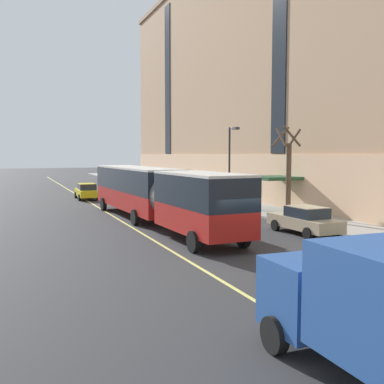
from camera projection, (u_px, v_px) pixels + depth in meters
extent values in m
plane|color=#303033|center=(235.00, 252.00, 20.36)|extent=(260.00, 260.00, 0.00)
cube|color=#9E9B93|center=(346.00, 228.00, 26.50)|extent=(4.36, 160.00, 0.15)
cube|color=#234C2D|center=(275.00, 178.00, 34.52)|extent=(3.20, 3.40, 0.24)
cube|color=#1E232B|center=(280.00, 28.00, 36.00)|extent=(0.10, 2.00, 20.02)
cube|color=#1E232B|center=(168.00, 80.00, 61.37)|extent=(0.10, 2.00, 20.02)
cube|color=red|center=(136.00, 199.00, 31.80)|extent=(3.20, 12.60, 1.25)
cube|color=black|center=(136.00, 180.00, 31.69)|extent=(3.21, 12.60, 1.53)
cube|color=silver|center=(136.00, 168.00, 31.62)|extent=(3.22, 12.60, 0.12)
cube|color=#19232D|center=(113.00, 178.00, 37.36)|extent=(2.39, 0.20, 1.14)
cube|color=orange|center=(113.00, 169.00, 37.31)|extent=(1.82, 0.15, 0.28)
cube|color=black|center=(113.00, 198.00, 37.53)|extent=(2.55, 0.24, 0.24)
cube|color=white|center=(102.00, 196.00, 37.13)|extent=(0.28, 0.07, 0.18)
cube|color=white|center=(124.00, 195.00, 37.89)|extent=(0.28, 0.07, 0.18)
cylinder|color=#595651|center=(173.00, 197.00, 25.65)|extent=(2.51, 1.12, 2.47)
cube|color=red|center=(202.00, 218.00, 22.29)|extent=(2.91, 6.70, 1.25)
cube|color=black|center=(202.00, 191.00, 22.17)|extent=(2.92, 6.70, 1.53)
cube|color=silver|center=(202.00, 174.00, 22.10)|extent=(2.94, 6.70, 0.12)
cylinder|color=black|center=(103.00, 204.00, 35.27)|extent=(0.35, 1.01, 1.00)
cylinder|color=black|center=(135.00, 203.00, 36.36)|extent=(0.35, 1.01, 1.00)
cylinder|color=black|center=(135.00, 217.00, 27.94)|extent=(0.35, 1.01, 1.00)
cylinder|color=black|center=(174.00, 215.00, 29.03)|extent=(0.35, 1.01, 1.00)
cylinder|color=black|center=(194.00, 242.00, 20.17)|extent=(0.35, 1.01, 1.00)
cylinder|color=black|center=(243.00, 237.00, 21.26)|extent=(0.35, 1.01, 1.00)
cube|color=#BCAD89|center=(304.00, 222.00, 24.94)|extent=(1.89, 4.82, 0.64)
cube|color=#232D38|center=(307.00, 212.00, 24.67)|extent=(1.62, 2.19, 0.56)
cube|color=#BCAD89|center=(307.00, 207.00, 24.64)|extent=(1.58, 2.09, 0.04)
cylinder|color=black|center=(275.00, 225.00, 25.97)|extent=(0.23, 0.64, 0.64)
cylinder|color=black|center=(300.00, 223.00, 26.67)|extent=(0.23, 0.64, 0.64)
cylinder|color=black|center=(308.00, 234.00, 23.26)|extent=(0.23, 0.64, 0.64)
cylinder|color=black|center=(334.00, 231.00, 23.96)|extent=(0.23, 0.64, 0.64)
cube|color=silver|center=(169.00, 192.00, 45.39)|extent=(1.87, 4.71, 0.64)
cube|color=#232D38|center=(169.00, 186.00, 45.13)|extent=(1.63, 2.13, 0.56)
cube|color=silver|center=(169.00, 183.00, 45.10)|extent=(1.60, 2.03, 0.04)
cylinder|color=black|center=(156.00, 194.00, 46.44)|extent=(0.23, 0.64, 0.64)
cylinder|color=black|center=(172.00, 193.00, 47.10)|extent=(0.23, 0.64, 0.64)
cylinder|color=black|center=(165.00, 196.00, 43.74)|extent=(0.23, 0.64, 0.64)
cylinder|color=black|center=(182.00, 196.00, 44.41)|extent=(0.23, 0.64, 0.64)
cube|color=#23603D|center=(209.00, 201.00, 36.37)|extent=(1.82, 4.69, 0.64)
cube|color=#232D38|center=(210.00, 194.00, 36.10)|extent=(1.60, 2.11, 0.56)
cube|color=#23603D|center=(210.00, 190.00, 36.08)|extent=(1.56, 2.02, 0.04)
cylinder|color=black|center=(192.00, 203.00, 37.40)|extent=(0.22, 0.64, 0.64)
cylinder|color=black|center=(211.00, 203.00, 38.07)|extent=(0.22, 0.64, 0.64)
cylinder|color=black|center=(206.00, 207.00, 34.72)|extent=(0.22, 0.64, 0.64)
cylinder|color=black|center=(227.00, 206.00, 35.39)|extent=(0.22, 0.64, 0.64)
cube|color=#285199|center=(314.00, 293.00, 10.30)|extent=(2.11, 1.72, 1.60)
cube|color=#1E2833|center=(292.00, 273.00, 11.09)|extent=(1.87, 0.10, 0.80)
cylinder|color=black|center=(274.00, 335.00, 9.99)|extent=(0.27, 0.84, 0.84)
cylinder|color=black|center=(350.00, 322.00, 10.75)|extent=(0.27, 0.84, 0.84)
cube|color=yellow|center=(87.00, 193.00, 44.10)|extent=(1.82, 4.71, 0.64)
cube|color=#232D38|center=(87.00, 187.00, 43.83)|extent=(1.58, 2.13, 0.56)
cube|color=yellow|center=(87.00, 184.00, 43.80)|extent=(1.54, 2.04, 0.04)
cylinder|color=black|center=(76.00, 195.00, 45.16)|extent=(0.23, 0.64, 0.64)
cylinder|color=black|center=(93.00, 194.00, 45.79)|extent=(0.23, 0.64, 0.64)
cylinder|color=black|center=(80.00, 198.00, 42.46)|extent=(0.23, 0.64, 0.64)
cylinder|color=black|center=(98.00, 197.00, 43.09)|extent=(0.23, 0.64, 0.64)
cylinder|color=brown|center=(288.00, 180.00, 30.79)|extent=(0.35, 0.35, 5.01)
cylinder|color=brown|center=(294.00, 138.00, 30.85)|extent=(0.42, 1.13, 1.24)
cylinder|color=brown|center=(280.00, 137.00, 31.20)|extent=(1.72, 0.56, 1.45)
cylinder|color=brown|center=(281.00, 137.00, 30.35)|extent=(0.25, 1.36, 1.34)
cylinder|color=brown|center=(292.00, 136.00, 29.97)|extent=(1.26, 0.52, 1.44)
cylinder|color=#2D2D30|center=(229.00, 167.00, 36.84)|extent=(0.16, 0.16, 6.46)
cylinder|color=#2D2D30|center=(233.00, 128.00, 36.07)|extent=(0.10, 1.10, 0.10)
cube|color=#3D3D3F|center=(236.00, 128.00, 35.56)|extent=(0.36, 0.60, 0.20)
cylinder|color=red|center=(294.00, 217.00, 28.52)|extent=(0.24, 0.24, 0.55)
sphere|color=silver|center=(294.00, 212.00, 28.49)|extent=(0.20, 0.20, 0.20)
cylinder|color=silver|center=(292.00, 216.00, 28.45)|extent=(0.10, 0.09, 0.09)
cylinder|color=silver|center=(296.00, 216.00, 28.57)|extent=(0.10, 0.09, 0.09)
cube|color=#E0D66B|center=(160.00, 244.00, 22.15)|extent=(0.16, 140.00, 0.01)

